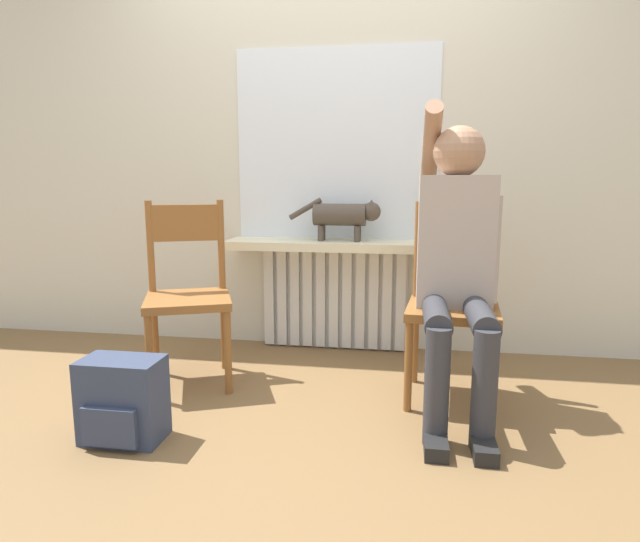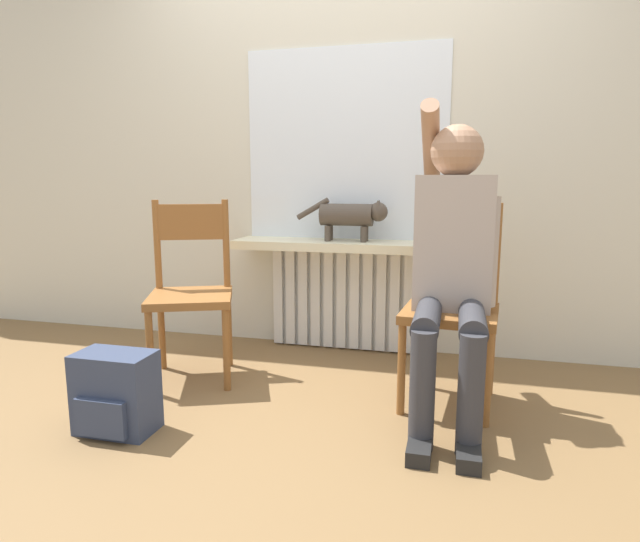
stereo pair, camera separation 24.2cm
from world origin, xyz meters
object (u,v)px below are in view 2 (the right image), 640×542
object	(u,v)px
chair_right	(452,303)
cat	(352,215)
person	(453,255)
chair_left	(191,289)
backpack	(115,393)

from	to	relation	value
chair_right	cat	distance (m)	0.89
chair_right	cat	bearing A→B (deg)	141.11
cat	person	bearing A→B (deg)	-49.96
chair_right	person	world-z (taller)	person
chair_left	cat	bearing A→B (deg)	15.46
person	backpack	world-z (taller)	person
person	cat	bearing A→B (deg)	130.04
backpack	cat	bearing A→B (deg)	58.85
chair_left	cat	world-z (taller)	cat
cat	backpack	size ratio (longest dim) A/B	1.60
chair_left	cat	size ratio (longest dim) A/B	1.72
cat	backpack	xyz separation A→B (m)	(-0.75, -1.24, -0.67)
chair_left	backpack	distance (m)	0.74
chair_left	chair_right	bearing A→B (deg)	-22.09
person	cat	size ratio (longest dim) A/B	2.55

